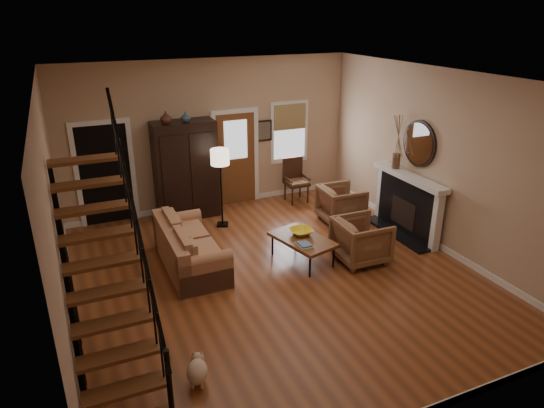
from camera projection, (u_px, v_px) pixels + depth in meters
name	position (u px, v px, depth m)	size (l,w,h in m)	color
room	(218.00, 166.00, 9.07)	(7.00, 7.33, 3.30)	brown
staircase	(102.00, 256.00, 5.55)	(0.94, 2.80, 3.20)	brown
fireplace	(409.00, 199.00, 9.61)	(0.33, 1.95, 2.30)	black
armoire	(186.00, 170.00, 10.32)	(1.30, 0.60, 2.10)	black
vase_a	(166.00, 118.00, 9.66)	(0.24, 0.24, 0.25)	#4C2619
vase_b	(186.00, 117.00, 9.82)	(0.20, 0.20, 0.21)	#334C60
sofa	(190.00, 246.00, 8.45)	(0.89, 2.06, 0.77)	#B27651
coffee_table	(302.00, 249.00, 8.69)	(0.69, 1.19, 0.46)	brown
bowl	(301.00, 232.00, 8.73)	(0.41, 0.41, 0.10)	yellow
books	(304.00, 245.00, 8.29)	(0.22, 0.30, 0.06)	beige
armchair_left	(361.00, 240.00, 8.65)	(0.85, 0.88, 0.80)	brown
armchair_right	(341.00, 204.00, 10.28)	(0.84, 0.86, 0.78)	brown
floor_lamp	(221.00, 188.00, 9.90)	(0.38, 0.38, 1.65)	black
side_chair	(297.00, 181.00, 11.30)	(0.54, 0.54, 1.02)	#361B11
dog	(197.00, 373.00, 5.84)	(0.25, 0.42, 0.31)	beige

